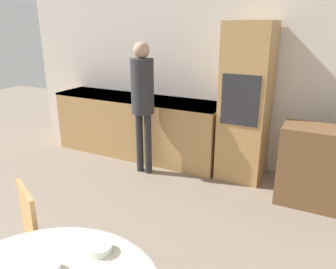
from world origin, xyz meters
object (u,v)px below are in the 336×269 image
person_standing (143,93)px  oven_unit (246,103)px  sideboard (334,170)px  bowl_centre (46,269)px  chair_far_left (18,244)px  bowl_far (100,248)px

person_standing → oven_unit: bearing=22.3°
sideboard → person_standing: (-2.29, -0.13, 0.64)m
sideboard → bowl_centre: 3.04m
chair_far_left → person_standing: bearing=126.8°
sideboard → person_standing: 2.38m
bowl_centre → person_standing: bearing=111.1°
bowl_centre → oven_unit: bearing=86.3°
oven_unit → bowl_far: 2.84m
oven_unit → bowl_far: bearing=-91.2°
sideboard → chair_far_left: bearing=-128.0°
bowl_far → person_standing: bearing=116.0°
person_standing → bowl_far: 2.63m
sideboard → chair_far_left: size_ratio=1.26×
bowl_centre → bowl_far: bearing=61.1°
bowl_far → oven_unit: bearing=88.8°
chair_far_left → person_standing: person_standing is taller
sideboard → oven_unit: bearing=161.8°
chair_far_left → bowl_far: bearing=24.4°
sideboard → bowl_far: (-1.15, -2.48, 0.32)m
chair_far_left → person_standing: (-0.38, 2.30, 0.59)m
person_standing → bowl_centre: person_standing is taller
person_standing → bowl_centre: (1.00, -2.60, -0.32)m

